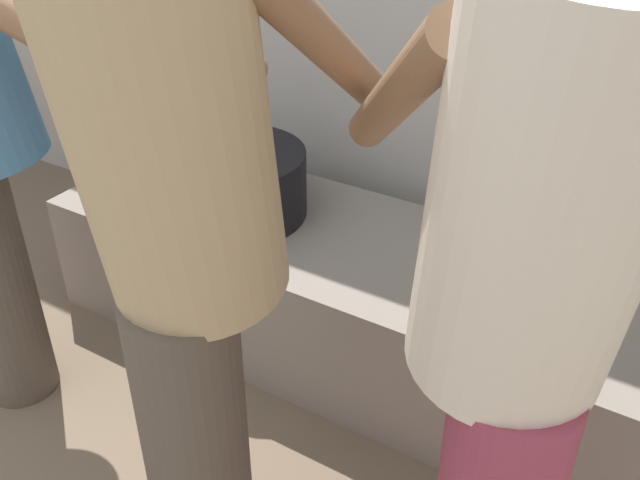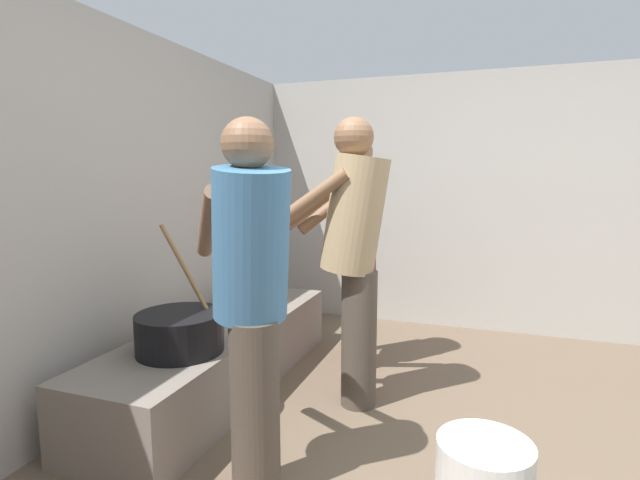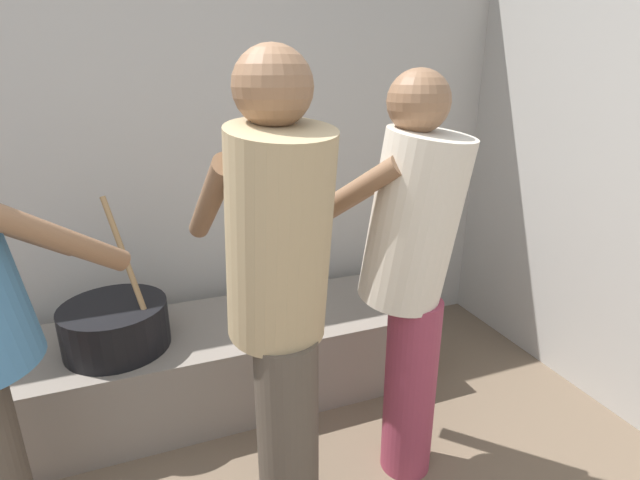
% 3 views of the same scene
% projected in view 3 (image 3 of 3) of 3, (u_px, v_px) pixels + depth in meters
% --- Properties ---
extents(block_enclosure_rear, '(5.37, 0.20, 2.13)m').
position_uv_depth(block_enclosure_rear, '(27.00, 177.00, 2.26)').
color(block_enclosure_rear, '#ADA8A0').
rests_on(block_enclosure_rear, ground_plane).
extents(hearth_ledge, '(2.02, 0.60, 0.40)m').
position_uv_depth(hearth_ledge, '(224.00, 360.00, 2.35)').
color(hearth_ledge, slate).
rests_on(hearth_ledge, ground_plane).
extents(cooking_pot_main, '(0.44, 0.44, 0.66)m').
position_uv_depth(cooking_pot_main, '(116.00, 326.00, 2.06)').
color(cooking_pot_main, black).
rests_on(cooking_pot_main, hearth_ledge).
extents(cook_in_tan_shirt, '(0.38, 0.69, 1.61)m').
position_uv_depth(cook_in_tan_shirt, '(280.00, 292.00, 1.41)').
color(cook_in_tan_shirt, '#4C4238').
rests_on(cook_in_tan_shirt, ground_plane).
extents(cook_in_cream_shirt, '(0.66, 0.70, 1.55)m').
position_uv_depth(cook_in_cream_shirt, '(410.00, 265.00, 1.71)').
color(cook_in_cream_shirt, '#8C3347').
rests_on(cook_in_cream_shirt, ground_plane).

